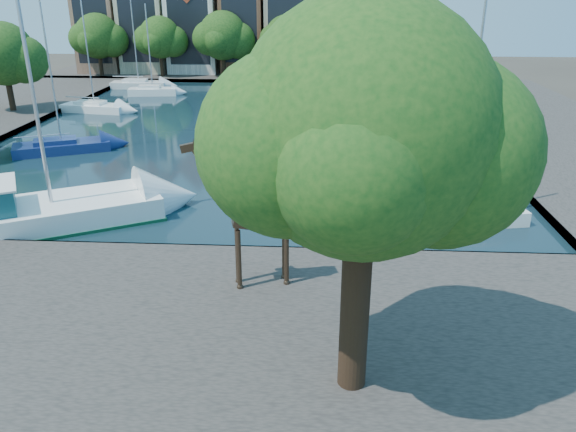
{
  "coord_description": "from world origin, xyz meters",
  "views": [
    {
      "loc": [
        6.46,
        -22.22,
        11.0
      ],
      "look_at": [
        5.24,
        -1.6,
        2.59
      ],
      "focal_mm": 35.0,
      "sensor_mm": 36.0,
      "label": 1
    }
  ],
  "objects_px": {
    "plane_tree": "(369,138)",
    "giraffe_statue": "(254,216)",
    "sailboat_right_a": "(460,212)",
    "motorsailer": "(7,213)"
  },
  "relations": [
    {
      "from": "motorsailer",
      "to": "sailboat_right_a",
      "type": "relative_size",
      "value": 1.22
    },
    {
      "from": "plane_tree",
      "to": "giraffe_statue",
      "type": "xyz_separation_m",
      "value": [
        -3.5,
        5.64,
        -4.39
      ]
    },
    {
      "from": "plane_tree",
      "to": "sailboat_right_a",
      "type": "xyz_separation_m",
      "value": [
        5.88,
        13.24,
        -7.02
      ]
    },
    {
      "from": "giraffe_statue",
      "to": "sailboat_right_a",
      "type": "relative_size",
      "value": 0.51
    },
    {
      "from": "plane_tree",
      "to": "motorsailer",
      "type": "height_order",
      "value": "motorsailer"
    },
    {
      "from": "giraffe_statue",
      "to": "sailboat_right_a",
      "type": "xyz_separation_m",
      "value": [
        9.38,
        7.6,
        -2.63
      ]
    },
    {
      "from": "giraffe_statue",
      "to": "sailboat_right_a",
      "type": "bearing_deg",
      "value": 39.0
    },
    {
      "from": "giraffe_statue",
      "to": "motorsailer",
      "type": "xyz_separation_m",
      "value": [
        -12.51,
        5.14,
        -2.24
      ]
    },
    {
      "from": "motorsailer",
      "to": "sailboat_right_a",
      "type": "distance_m",
      "value": 22.03
    },
    {
      "from": "giraffe_statue",
      "to": "motorsailer",
      "type": "distance_m",
      "value": 13.71
    }
  ]
}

